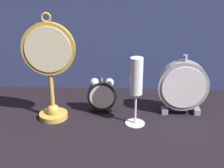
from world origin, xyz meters
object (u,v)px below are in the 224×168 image
(champagne_flute, at_px, (136,83))
(alarm_clock_twin_bell, at_px, (102,94))
(mantel_clock_silver, at_px, (183,86))
(pocket_watch_on_stand, at_px, (50,68))

(champagne_flute, bearing_deg, alarm_clock_twin_bell, 143.98)
(alarm_clock_twin_bell, height_order, mantel_clock_silver, mantel_clock_silver)
(alarm_clock_twin_bell, xyz_separation_m, mantel_clock_silver, (0.26, -0.00, 0.03))
(pocket_watch_on_stand, xyz_separation_m, mantel_clock_silver, (0.41, 0.05, -0.07))
(mantel_clock_silver, distance_m, champagne_flute, 0.17)
(pocket_watch_on_stand, height_order, mantel_clock_silver, pocket_watch_on_stand)
(alarm_clock_twin_bell, distance_m, champagne_flute, 0.15)
(champagne_flute, bearing_deg, mantel_clock_silver, 26.69)
(pocket_watch_on_stand, height_order, champagne_flute, pocket_watch_on_stand)
(mantel_clock_silver, bearing_deg, alarm_clock_twin_bell, 179.75)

